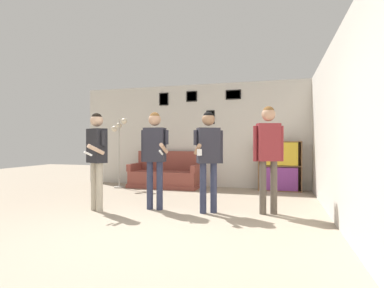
{
  "coord_description": "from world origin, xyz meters",
  "views": [
    {
      "loc": [
        1.68,
        -3.23,
        1.17
      ],
      "look_at": [
        0.11,
        2.22,
        1.13
      ],
      "focal_mm": 28.0,
      "sensor_mm": 36.0,
      "label": 1
    }
  ],
  "objects_px": {
    "bookshelf": "(280,166)",
    "person_player_foreground_left": "(97,151)",
    "person_player_foreground_center": "(155,150)",
    "floor_lamp": "(119,139)",
    "person_watcher_holding_cup": "(208,151)",
    "drinking_cup": "(271,139)",
    "couch": "(166,175)",
    "person_spectator_near_bookshelf": "(268,147)"
  },
  "relations": [
    {
      "from": "floor_lamp",
      "to": "bookshelf",
      "type": "bearing_deg",
      "value": 8.8
    },
    {
      "from": "couch",
      "to": "person_player_foreground_center",
      "type": "distance_m",
      "value": 2.7
    },
    {
      "from": "person_player_foreground_left",
      "to": "person_player_foreground_center",
      "type": "xyz_separation_m",
      "value": [
        0.91,
        0.36,
        0.02
      ]
    },
    {
      "from": "person_watcher_holding_cup",
      "to": "drinking_cup",
      "type": "bearing_deg",
      "value": 70.71
    },
    {
      "from": "person_spectator_near_bookshelf",
      "to": "person_player_foreground_center",
      "type": "bearing_deg",
      "value": -173.89
    },
    {
      "from": "drinking_cup",
      "to": "couch",
      "type": "bearing_deg",
      "value": -175.84
    },
    {
      "from": "couch",
      "to": "person_spectator_near_bookshelf",
      "type": "relative_size",
      "value": 1.04
    },
    {
      "from": "floor_lamp",
      "to": "person_watcher_holding_cup",
      "type": "distance_m",
      "value": 3.5
    },
    {
      "from": "floor_lamp",
      "to": "person_player_foreground_left",
      "type": "relative_size",
      "value": 1.07
    },
    {
      "from": "person_watcher_holding_cup",
      "to": "drinking_cup",
      "type": "height_order",
      "value": "person_watcher_holding_cup"
    },
    {
      "from": "person_player_foreground_left",
      "to": "person_player_foreground_center",
      "type": "height_order",
      "value": "person_player_foreground_center"
    },
    {
      "from": "bookshelf",
      "to": "person_player_foreground_left",
      "type": "bearing_deg",
      "value": -134.65
    },
    {
      "from": "floor_lamp",
      "to": "person_player_foreground_left",
      "type": "height_order",
      "value": "floor_lamp"
    },
    {
      "from": "floor_lamp",
      "to": "person_spectator_near_bookshelf",
      "type": "bearing_deg",
      "value": -26.24
    },
    {
      "from": "couch",
      "to": "bookshelf",
      "type": "relative_size",
      "value": 1.52
    },
    {
      "from": "drinking_cup",
      "to": "person_spectator_near_bookshelf",
      "type": "bearing_deg",
      "value": -89.63
    },
    {
      "from": "person_spectator_near_bookshelf",
      "to": "couch",
      "type": "bearing_deg",
      "value": 139.41
    },
    {
      "from": "person_player_foreground_left",
      "to": "person_player_foreground_center",
      "type": "bearing_deg",
      "value": 21.76
    },
    {
      "from": "floor_lamp",
      "to": "couch",
      "type": "bearing_deg",
      "value": 20.8
    },
    {
      "from": "couch",
      "to": "bookshelf",
      "type": "height_order",
      "value": "bookshelf"
    },
    {
      "from": "person_player_foreground_center",
      "to": "floor_lamp",
      "type": "bearing_deg",
      "value": 132.15
    },
    {
      "from": "person_spectator_near_bookshelf",
      "to": "person_player_foreground_left",
      "type": "bearing_deg",
      "value": -168.6
    },
    {
      "from": "couch",
      "to": "floor_lamp",
      "type": "relative_size",
      "value": 1.02
    },
    {
      "from": "couch",
      "to": "person_player_foreground_left",
      "type": "xyz_separation_m",
      "value": [
        -0.15,
        -2.85,
        0.72
      ]
    },
    {
      "from": "couch",
      "to": "person_spectator_near_bookshelf",
      "type": "xyz_separation_m",
      "value": [
        2.66,
        -2.28,
        0.78
      ]
    },
    {
      "from": "person_player_foreground_center",
      "to": "person_spectator_near_bookshelf",
      "type": "relative_size",
      "value": 0.96
    },
    {
      "from": "person_player_foreground_center",
      "to": "drinking_cup",
      "type": "relative_size",
      "value": 14.31
    },
    {
      "from": "floor_lamp",
      "to": "person_player_foreground_center",
      "type": "bearing_deg",
      "value": -47.85
    },
    {
      "from": "couch",
      "to": "drinking_cup",
      "type": "distance_m",
      "value": 2.82
    },
    {
      "from": "drinking_cup",
      "to": "person_player_foreground_left",
      "type": "bearing_deg",
      "value": -132.63
    },
    {
      "from": "couch",
      "to": "bookshelf",
      "type": "bearing_deg",
      "value": 3.85
    },
    {
      "from": "person_player_foreground_center",
      "to": "person_spectator_near_bookshelf",
      "type": "height_order",
      "value": "person_spectator_near_bookshelf"
    },
    {
      "from": "bookshelf",
      "to": "person_player_foreground_center",
      "type": "distance_m",
      "value": 3.43
    },
    {
      "from": "couch",
      "to": "person_player_foreground_left",
      "type": "distance_m",
      "value": 2.94
    },
    {
      "from": "couch",
      "to": "person_player_foreground_center",
      "type": "height_order",
      "value": "person_player_foreground_center"
    },
    {
      "from": "couch",
      "to": "person_watcher_holding_cup",
      "type": "bearing_deg",
      "value": -55.41
    },
    {
      "from": "floor_lamp",
      "to": "person_player_foreground_center",
      "type": "relative_size",
      "value": 1.06
    },
    {
      "from": "person_spectator_near_bookshelf",
      "to": "drinking_cup",
      "type": "relative_size",
      "value": 14.85
    },
    {
      "from": "floor_lamp",
      "to": "drinking_cup",
      "type": "distance_m",
      "value": 3.81
    },
    {
      "from": "floor_lamp",
      "to": "person_player_foreground_left",
      "type": "distance_m",
      "value": 2.62
    },
    {
      "from": "person_player_foreground_left",
      "to": "person_watcher_holding_cup",
      "type": "bearing_deg",
      "value": 11.16
    },
    {
      "from": "person_spectator_near_bookshelf",
      "to": "person_watcher_holding_cup",
      "type": "bearing_deg",
      "value": -168.14
    }
  ]
}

